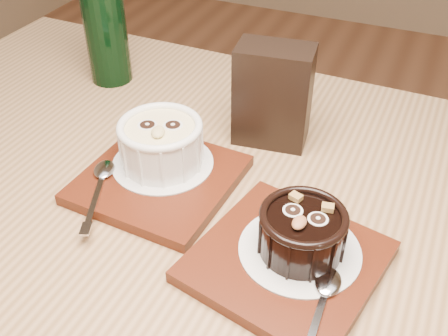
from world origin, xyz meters
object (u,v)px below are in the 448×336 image
object	(u,v)px
tray_right	(286,262)
tray_left	(159,179)
table	(221,271)
green_bottle	(105,23)
ramekin_dark	(302,230)
condiment_stand	(273,96)
ramekin_white	(161,142)

from	to	relation	value
tray_right	tray_left	bearing A→B (deg)	160.59
table	tray_right	distance (m)	0.14
tray_left	green_bottle	bearing A→B (deg)	134.35
table	tray_right	size ratio (longest dim) A/B	6.78
ramekin_dark	condiment_stand	distance (m)	0.23
ramekin_dark	condiment_stand	world-z (taller)	condiment_stand
tray_right	green_bottle	size ratio (longest dim) A/B	0.72
tray_right	ramekin_dark	world-z (taller)	ramekin_dark
ramekin_dark	green_bottle	world-z (taller)	green_bottle
condiment_stand	ramekin_dark	bearing A→B (deg)	-62.90
green_bottle	tray_right	bearing A→B (deg)	-35.13
ramekin_white	green_bottle	distance (m)	0.28
ramekin_white	ramekin_dark	xyz separation A→B (m)	(0.21, -0.08, -0.00)
ramekin_dark	condiment_stand	xyz separation A→B (m)	(-0.10, 0.20, 0.02)
tray_left	tray_right	world-z (taller)	same
tray_right	table	bearing A→B (deg)	157.70
condiment_stand	green_bottle	bearing A→B (deg)	168.44
table	tray_left	bearing A→B (deg)	163.43
tray_left	ramekin_white	size ratio (longest dim) A/B	1.70
ramekin_dark	table	bearing A→B (deg)	171.09
ramekin_white	green_bottle	bearing A→B (deg)	114.03
ramekin_white	condiment_stand	xyz separation A→B (m)	(0.10, 0.13, 0.02)
table	green_bottle	size ratio (longest dim) A/B	4.85
tray_right	ramekin_dark	distance (m)	0.04
table	ramekin_white	size ratio (longest dim) A/B	11.49
tray_right	green_bottle	xyz separation A→B (m)	(-0.40, 0.28, 0.09)
ramekin_white	tray_right	xyz separation A→B (m)	(0.20, -0.09, -0.04)
tray_right	condiment_stand	size ratio (longest dim) A/B	1.29
tray_left	green_bottle	size ratio (longest dim) A/B	0.72
tray_right	green_bottle	bearing A→B (deg)	144.87
tray_left	tray_right	bearing A→B (deg)	-19.41
condiment_stand	ramekin_white	bearing A→B (deg)	-128.04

